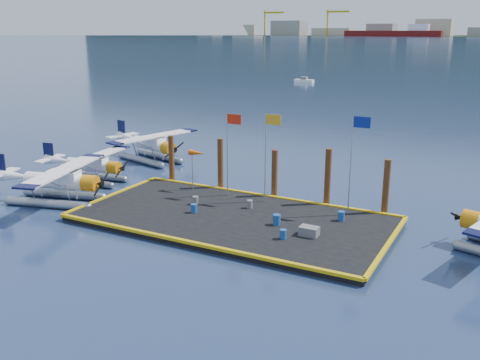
% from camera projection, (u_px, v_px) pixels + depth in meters
% --- Properties ---
extents(ground, '(4000.00, 4000.00, 0.00)m').
position_uv_depth(ground, '(233.00, 222.00, 34.74)').
color(ground, navy).
rests_on(ground, ground).
extents(dock, '(20.00, 10.00, 0.40)m').
position_uv_depth(dock, '(233.00, 219.00, 34.69)').
color(dock, black).
rests_on(dock, ground).
extents(dock_bumpers, '(20.25, 10.25, 0.18)m').
position_uv_depth(dock_bumpers, '(233.00, 215.00, 34.61)').
color(dock_bumpers, gold).
rests_on(dock_bumpers, dock).
extents(seaplane_a, '(8.92, 9.63, 3.42)m').
position_uv_depth(seaplane_a, '(60.00, 183.00, 38.10)').
color(seaplane_a, gray).
rests_on(seaplane_a, ground).
extents(seaplane_b, '(7.69, 8.49, 3.00)m').
position_uv_depth(seaplane_b, '(92.00, 167.00, 43.32)').
color(seaplane_b, gray).
rests_on(seaplane_b, ground).
extents(seaplane_c, '(8.89, 9.57, 3.40)m').
position_uv_depth(seaplane_c, '(152.00, 146.00, 50.11)').
color(seaplane_c, gray).
rests_on(seaplane_c, ground).
extents(drum_0, '(0.41, 0.41, 0.57)m').
position_uv_depth(drum_0, '(195.00, 200.00, 36.93)').
color(drum_0, slate).
rests_on(drum_0, dock).
extents(drum_1, '(0.41, 0.41, 0.57)m').
position_uv_depth(drum_1, '(283.00, 234.00, 30.85)').
color(drum_1, '#1A4891').
rests_on(drum_1, dock).
extents(drum_2, '(0.48, 0.48, 0.67)m').
position_uv_depth(drum_2, '(277.00, 220.00, 33.06)').
color(drum_2, '#1A4891').
rests_on(drum_2, dock).
extents(drum_3, '(0.42, 0.42, 0.59)m').
position_uv_depth(drum_3, '(194.00, 208.00, 35.27)').
color(drum_3, '#1A4891').
rests_on(drum_3, dock).
extents(drum_4, '(0.44, 0.44, 0.61)m').
position_uv_depth(drum_4, '(341.00, 216.00, 33.78)').
color(drum_4, '#1A4891').
rests_on(drum_4, dock).
extents(drum_5, '(0.40, 0.40, 0.56)m').
position_uv_depth(drum_5, '(250.00, 204.00, 36.15)').
color(drum_5, slate).
rests_on(drum_5, dock).
extents(crate, '(1.11, 0.74, 0.55)m').
position_uv_depth(crate, '(309.00, 231.00, 31.35)').
color(crate, slate).
rests_on(crate, dock).
extents(flagpole_red, '(1.14, 0.08, 6.00)m').
position_uv_depth(flagpole_red, '(230.00, 142.00, 37.81)').
color(flagpole_red, '#9999A1').
rests_on(flagpole_red, dock).
extents(flagpole_yellow, '(1.14, 0.08, 6.20)m').
position_uv_depth(flagpole_yellow, '(268.00, 145.00, 36.43)').
color(flagpole_yellow, '#9999A1').
rests_on(flagpole_yellow, dock).
extents(flagpole_blue, '(1.14, 0.08, 6.50)m').
position_uv_depth(flagpole_blue, '(354.00, 151.00, 33.69)').
color(flagpole_blue, '#9999A1').
rests_on(flagpole_blue, dock).
extents(windsock, '(1.40, 0.44, 3.12)m').
position_uv_depth(windsock, '(197.00, 154.00, 39.35)').
color(windsock, '#9999A1').
rests_on(windsock, dock).
extents(piling_0, '(0.44, 0.44, 4.00)m').
position_uv_depth(piling_0, '(172.00, 160.00, 42.61)').
color(piling_0, '#3E2011').
rests_on(piling_0, ground).
extents(piling_1, '(0.44, 0.44, 4.20)m').
position_uv_depth(piling_1, '(220.00, 166.00, 40.56)').
color(piling_1, '#3E2011').
rests_on(piling_1, ground).
extents(piling_2, '(0.44, 0.44, 3.80)m').
position_uv_depth(piling_2, '(274.00, 176.00, 38.60)').
color(piling_2, '#3E2011').
rests_on(piling_2, ground).
extents(piling_3, '(0.44, 0.44, 4.30)m').
position_uv_depth(piling_3, '(328.00, 179.00, 36.73)').
color(piling_3, '#3E2011').
rests_on(piling_3, ground).
extents(piling_4, '(0.44, 0.44, 4.00)m').
position_uv_depth(piling_4, '(386.00, 189.00, 34.98)').
color(piling_4, '#3E2011').
rests_on(piling_4, ground).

